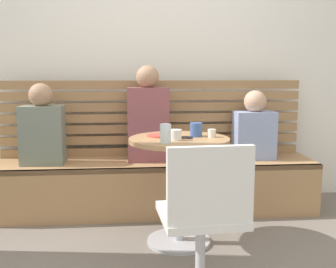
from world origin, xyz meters
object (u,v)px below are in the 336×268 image
(cafe_table, at_px, (179,170))
(cup_mug_blue, at_px, (196,130))
(person_adult, at_px, (148,118))
(plate_small, at_px, (159,136))
(person_child_left, at_px, (42,128))
(cup_glass_tall, at_px, (166,134))
(cup_espresso_small, at_px, (212,133))
(booth_bench, at_px, (155,186))
(phone_on_table, at_px, (182,137))
(white_chair, at_px, (204,220))
(cup_ceramic_white, at_px, (176,135))
(person_child_middle, at_px, (254,129))

(cafe_table, distance_m, cup_mug_blue, 0.30)
(person_adult, relative_size, plate_small, 4.68)
(person_child_left, distance_m, cup_glass_tall, 1.26)
(cafe_table, height_order, cup_mug_blue, cup_mug_blue)
(cup_espresso_small, bearing_deg, booth_bench, 118.76)
(person_child_left, bearing_deg, phone_on_table, -31.64)
(cup_espresso_small, bearing_deg, cup_glass_tall, -148.16)
(white_chair, height_order, cup_glass_tall, cup_glass_tall)
(cup_espresso_small, xyz_separation_m, plate_small, (-0.36, 0.07, -0.02))
(cup_espresso_small, height_order, cup_ceramic_white, cup_ceramic_white)
(booth_bench, distance_m, cup_mug_blue, 0.86)
(cup_mug_blue, bearing_deg, person_adult, 115.47)
(white_chair, xyz_separation_m, phone_on_table, (-0.01, 0.81, 0.28))
(cup_espresso_small, bearing_deg, person_adult, 120.63)
(person_adult, bearing_deg, cup_espresso_small, -59.37)
(person_adult, relative_size, cup_ceramic_white, 9.94)
(cup_mug_blue, relative_size, phone_on_table, 0.68)
(person_child_left, height_order, cup_espresso_small, person_child_left)
(cafe_table, relative_size, person_adult, 0.93)
(booth_bench, xyz_separation_m, cup_glass_tall, (0.02, -0.85, 0.58))
(white_chair, distance_m, phone_on_table, 0.86)
(cafe_table, xyz_separation_m, white_chair, (0.03, -0.81, -0.05))
(plate_small, bearing_deg, person_child_left, 147.79)
(cup_ceramic_white, xyz_separation_m, plate_small, (-0.10, 0.17, -0.03))
(person_adult, xyz_separation_m, cup_glass_tall, (0.07, -0.89, 0.00))
(cup_glass_tall, relative_size, cup_espresso_small, 2.14)
(person_child_middle, xyz_separation_m, plate_small, (-0.87, -0.62, 0.05))
(cup_glass_tall, relative_size, cup_ceramic_white, 1.50)
(person_adult, relative_size, cup_glass_tall, 6.63)
(cup_espresso_small, bearing_deg, cup_ceramic_white, -158.06)
(cafe_table, bearing_deg, booth_bench, 101.19)
(cup_glass_tall, distance_m, cup_espresso_small, 0.39)
(person_child_middle, height_order, cup_ceramic_white, person_child_middle)
(cafe_table, relative_size, person_child_left, 1.13)
(cup_espresso_small, relative_size, phone_on_table, 0.40)
(person_child_middle, xyz_separation_m, cup_ceramic_white, (-0.77, -0.79, 0.08))
(cup_mug_blue, bearing_deg, cup_ceramic_white, -137.33)
(cup_glass_tall, xyz_separation_m, cup_espresso_small, (0.33, 0.21, -0.03))
(cafe_table, relative_size, person_child_middle, 1.26)
(person_child_left, relative_size, cup_mug_blue, 6.88)
(white_chair, height_order, plate_small, white_chair)
(person_adult, bearing_deg, booth_bench, -37.86)
(person_adult, relative_size, cup_mug_blue, 8.37)
(booth_bench, bearing_deg, cup_mug_blue, -67.10)
(cup_espresso_small, bearing_deg, phone_on_table, -176.13)
(cup_glass_tall, bearing_deg, cup_espresso_small, 31.84)
(booth_bench, distance_m, white_chair, 1.50)
(cafe_table, xyz_separation_m, phone_on_table, (0.02, -0.00, 0.23))
(booth_bench, relative_size, cup_glass_tall, 22.50)
(booth_bench, height_order, cup_espresso_small, cup_espresso_small)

